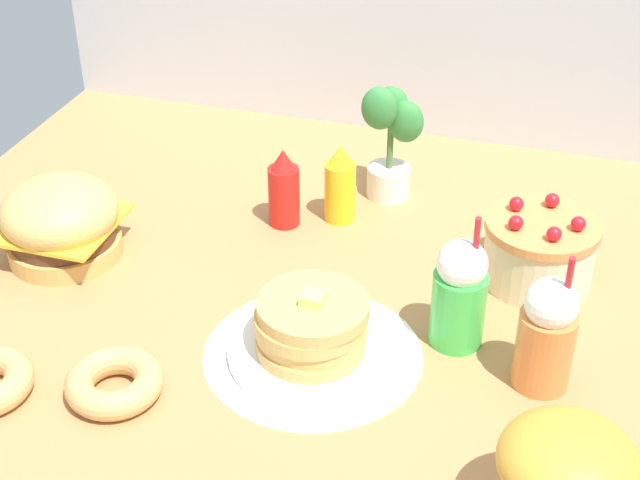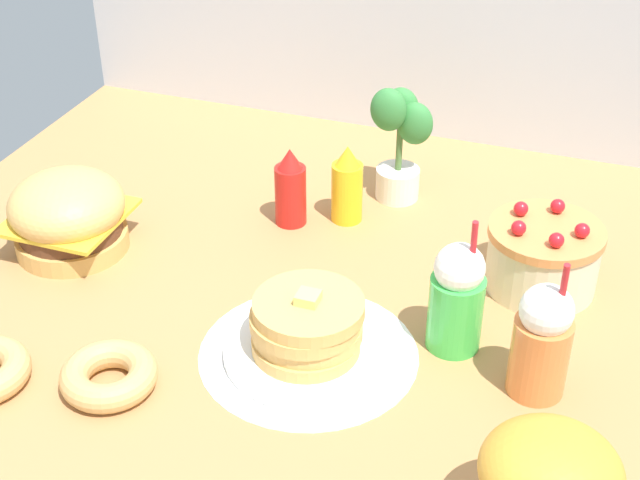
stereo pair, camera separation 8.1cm
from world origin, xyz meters
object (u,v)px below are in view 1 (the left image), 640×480
(burger, at_px, (61,221))
(mustard_bottle, at_px, (340,185))
(pancake_stack, at_px, (312,331))
(layer_cake, at_px, (539,250))
(ketchup_bottle, at_px, (284,190))
(mushroom_stool, at_px, (567,472))
(potted_plant, at_px, (391,137))
(orange_float_cup, at_px, (547,334))
(donut_chocolate, at_px, (114,382))
(cream_soda_cup, at_px, (460,293))

(burger, relative_size, mustard_bottle, 1.33)
(pancake_stack, xyz_separation_m, layer_cake, (0.41, 0.40, 0.02))
(burger, xyz_separation_m, pancake_stack, (0.67, -0.19, -0.03))
(ketchup_bottle, bearing_deg, mustard_bottle, 25.45)
(burger, height_order, mushroom_stool, mushroom_stool)
(pancake_stack, distance_m, mustard_bottle, 0.54)
(burger, relative_size, potted_plant, 0.87)
(layer_cake, distance_m, mushroom_stool, 0.72)
(burger, distance_m, mustard_bottle, 0.67)
(orange_float_cup, xyz_separation_m, donut_chocolate, (-0.78, -0.27, -0.09))
(burger, relative_size, donut_chocolate, 1.43)
(layer_cake, relative_size, mushroom_stool, 1.13)
(donut_chocolate, distance_m, potted_plant, 0.97)
(burger, height_order, pancake_stack, burger)
(orange_float_cup, bearing_deg, donut_chocolate, -160.89)
(mustard_bottle, bearing_deg, mushroom_stool, -54.21)
(burger, relative_size, mushroom_stool, 1.21)
(layer_cake, xyz_separation_m, orange_float_cup, (0.04, -0.35, 0.04))
(mushroom_stool, bearing_deg, cream_soda_cup, 118.81)
(mushroom_stool, bearing_deg, mustard_bottle, 125.79)
(donut_chocolate, relative_size, mushroom_stool, 0.85)
(ketchup_bottle, bearing_deg, cream_soda_cup, -34.61)
(layer_cake, bearing_deg, cream_soda_cup, -117.17)
(burger, xyz_separation_m, mustard_bottle, (0.58, 0.35, 0.00))
(potted_plant, distance_m, mushroom_stool, 1.12)
(pancake_stack, xyz_separation_m, ketchup_bottle, (-0.22, 0.47, 0.03))
(burger, relative_size, pancake_stack, 0.78)
(ketchup_bottle, xyz_separation_m, potted_plant, (0.22, 0.21, 0.07))
(potted_plant, relative_size, mushroom_stool, 1.39)
(mustard_bottle, xyz_separation_m, donut_chocolate, (-0.24, -0.75, -0.06))
(layer_cake, relative_size, potted_plant, 0.82)
(mustard_bottle, distance_m, cream_soda_cup, 0.54)
(layer_cake, distance_m, ketchup_bottle, 0.63)
(mustard_bottle, xyz_separation_m, cream_soda_cup, (0.36, -0.40, 0.03))
(orange_float_cup, xyz_separation_m, potted_plant, (-0.45, 0.63, 0.05))
(mustard_bottle, distance_m, mushroom_stool, 1.03)
(pancake_stack, bearing_deg, orange_float_cup, 6.37)
(donut_chocolate, bearing_deg, orange_float_cup, 19.11)
(layer_cake, distance_m, mustard_bottle, 0.52)
(ketchup_bottle, bearing_deg, potted_plant, 44.49)
(ketchup_bottle, xyz_separation_m, donut_chocolate, (-0.11, -0.69, -0.06))
(layer_cake, bearing_deg, pancake_stack, -135.63)
(ketchup_bottle, xyz_separation_m, cream_soda_cup, (0.49, -0.34, 0.03))
(ketchup_bottle, bearing_deg, pancake_stack, -65.27)
(pancake_stack, bearing_deg, burger, 164.51)
(pancake_stack, height_order, orange_float_cup, orange_float_cup)
(mushroom_stool, bearing_deg, pancake_stack, 149.11)
(burger, distance_m, orange_float_cup, 1.13)
(ketchup_bottle, bearing_deg, donut_chocolate, -99.36)
(cream_soda_cup, xyz_separation_m, potted_plant, (-0.27, 0.55, 0.05))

